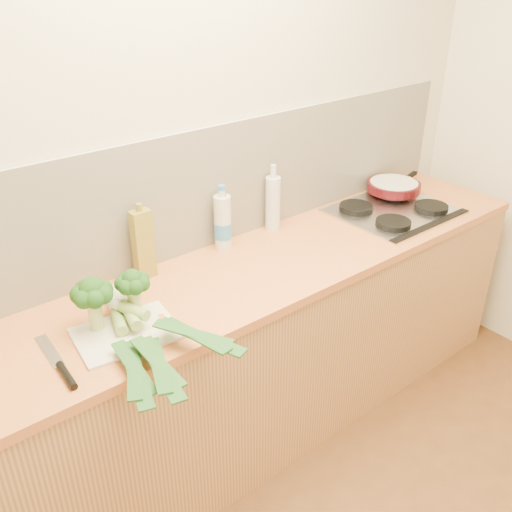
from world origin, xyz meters
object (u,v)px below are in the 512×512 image
(gas_hob, at_px, (394,210))
(skillet, at_px, (394,186))
(chefs_knife, at_px, (62,369))
(chopping_board, at_px, (127,333))

(gas_hob, xyz_separation_m, skillet, (0.16, 0.14, 0.05))
(chefs_knife, bearing_deg, gas_hob, 7.48)
(chopping_board, bearing_deg, chefs_knife, -161.54)
(gas_hob, height_order, skillet, skillet)
(gas_hob, bearing_deg, chefs_knife, -175.64)
(chefs_knife, xyz_separation_m, skillet, (1.97, 0.27, 0.05))
(chopping_board, xyz_separation_m, skillet, (1.71, 0.22, 0.06))
(chopping_board, distance_m, skillet, 1.73)
(chopping_board, distance_m, chefs_knife, 0.26)
(chopping_board, xyz_separation_m, chefs_knife, (-0.25, -0.05, 0.00))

